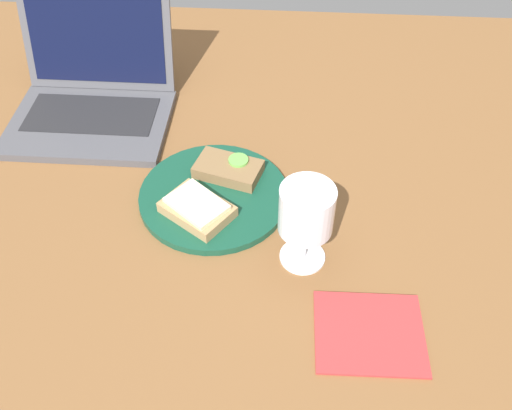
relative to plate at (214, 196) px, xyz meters
The scene contains 7 objects.
wooden_table 4.08cm from the plate, 69.08° to the right, with size 140.00×140.00×3.00cm, color brown.
plate is the anchor object (origin of this frame).
sandwich_with_cucumber 5.66cm from the plate, 66.99° to the left, with size 12.49×9.39×2.65cm.
sandwich_with_cheese 5.62cm from the plate, 112.32° to the right, with size 13.23×12.44×2.70cm.
wine_glass 21.19cm from the plate, 37.97° to the right, with size 7.98×7.98×14.35cm.
laptop 34.91cm from the plate, 139.05° to the left, with size 30.11×27.96×22.53cm.
napkin 34.65cm from the plate, 45.14° to the right, with size 15.02×12.95×0.40cm, color #B23333.
Camera 1 is at (10.49, -63.93, 71.74)cm, focal length 40.00 mm.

